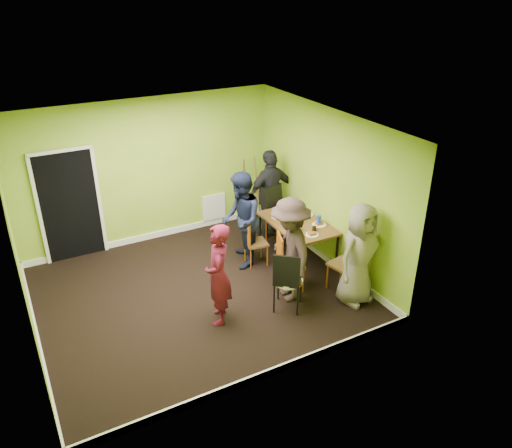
{
  "coord_description": "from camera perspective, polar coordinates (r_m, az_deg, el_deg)",
  "views": [
    {
      "loc": [
        -2.44,
        -6.53,
        4.7
      ],
      "look_at": [
        1.1,
        0.0,
        1.02
      ],
      "focal_mm": 35.0,
      "sensor_mm": 36.0,
      "label": 1
    }
  ],
  "objects": [
    {
      "name": "plate_wall_front",
      "position": [
        8.93,
        7.23,
        -0.07
      ],
      "size": [
        0.26,
        0.26,
        0.01
      ],
      "primitive_type": "cylinder",
      "color": "white",
      "rests_on": "dining_table"
    },
    {
      "name": "plate_near_left",
      "position": [
        9.16,
        2.44,
        0.83
      ],
      "size": [
        0.23,
        0.23,
        0.01
      ],
      "primitive_type": "cylinder",
      "color": "white",
      "rests_on": "dining_table"
    },
    {
      "name": "chair_bentwood",
      "position": [
        7.66,
        3.62,
        -6.24
      ],
      "size": [
        0.57,
        0.57,
        1.04
      ],
      "rotation": [
        0.0,
        0.0,
        -0.71
      ],
      "color": "black",
      "rests_on": "ground"
    },
    {
      "name": "plate_wall_back",
      "position": [
        9.28,
        5.8,
        1.07
      ],
      "size": [
        0.25,
        0.25,
        0.01
      ],
      "primitive_type": "cylinder",
      "color": "white",
      "rests_on": "dining_table"
    },
    {
      "name": "plate_far_back",
      "position": [
        9.47,
        2.95,
        1.72
      ],
      "size": [
        0.22,
        0.22,
        0.01
      ],
      "primitive_type": "cylinder",
      "color": "white",
      "rests_on": "dining_table"
    },
    {
      "name": "cup_b",
      "position": [
        9.12,
        5.54,
        0.9
      ],
      "size": [
        0.1,
        0.1,
        0.09
      ],
      "primitive_type": "imported",
      "color": "white",
      "rests_on": "dining_table"
    },
    {
      "name": "cup_a",
      "position": [
        8.69,
        4.71,
        -0.38
      ],
      "size": [
        0.13,
        0.13,
        0.1
      ],
      "primitive_type": "imported",
      "color": "white",
      "rests_on": "dining_table"
    },
    {
      "name": "person_back_end",
      "position": [
        9.77,
        1.67,
        3.44
      ],
      "size": [
        1.09,
        0.54,
        1.79
      ],
      "primitive_type": "imported",
      "rotation": [
        0.0,
        0.0,
        3.25
      ],
      "color": "black",
      "rests_on": "ground"
    },
    {
      "name": "chair_left_near",
      "position": [
        8.2,
        3.47,
        -4.0
      ],
      "size": [
        0.52,
        0.52,
        1.0
      ],
      "rotation": [
        0.0,
        0.0,
        -1.9
      ],
      "color": "#C46012",
      "rests_on": "ground"
    },
    {
      "name": "chair_front_end",
      "position": [
        8.24,
        10.46,
        -4.24
      ],
      "size": [
        0.49,
        0.5,
        1.0
      ],
      "rotation": [
        0.0,
        0.0,
        0.22
      ],
      "color": "#C46012",
      "rests_on": "ground"
    },
    {
      "name": "person_left_near",
      "position": [
        7.83,
        3.89,
        -2.99
      ],
      "size": [
        0.86,
        1.23,
        1.74
      ],
      "primitive_type": "imported",
      "rotation": [
        0.0,
        0.0,
        -1.78
      ],
      "color": "#302320",
      "rests_on": "ground"
    },
    {
      "name": "plate_far_front",
      "position": [
        8.56,
        6.42,
        -1.24
      ],
      "size": [
        0.23,
        0.23,
        0.01
      ],
      "primitive_type": "cylinder",
      "color": "white",
      "rests_on": "dining_table"
    },
    {
      "name": "glass_back",
      "position": [
        9.31,
        4.02,
        1.55
      ],
      "size": [
        0.06,
        0.06,
        0.1
      ],
      "primitive_type": "cylinder",
      "color": "black",
      "rests_on": "dining_table"
    },
    {
      "name": "person_standing",
      "position": [
        7.35,
        -4.32,
        -5.8
      ],
      "size": [
        0.59,
        0.69,
        1.6
      ],
      "primitive_type": "imported",
      "rotation": [
        0.0,
        0.0,
        -2.0
      ],
      "color": "#570E23",
      "rests_on": "ground"
    },
    {
      "name": "glass_front",
      "position": [
        8.7,
        6.67,
        -0.51
      ],
      "size": [
        0.07,
        0.07,
        0.08
      ],
      "primitive_type": "cylinder",
      "color": "black",
      "rests_on": "dining_table"
    },
    {
      "name": "chair_back_end",
      "position": [
        9.65,
        2.0,
        2.48
      ],
      "size": [
        0.59,
        0.65,
        1.13
      ],
      "rotation": [
        0.0,
        0.0,
        3.43
      ],
      "color": "#C46012",
      "rests_on": "ground"
    },
    {
      "name": "dining_table",
      "position": [
        9.02,
        4.77,
        -0.1
      ],
      "size": [
        0.9,
        1.5,
        0.75
      ],
      "color": "black",
      "rests_on": "ground"
    },
    {
      "name": "easel",
      "position": [
        10.3,
        -0.18,
        3.8
      ],
      "size": [
        0.6,
        0.57,
        1.51
      ],
      "color": "brown",
      "rests_on": "ground"
    },
    {
      "name": "glass_mid",
      "position": [
        9.13,
        3.27,
        1.04
      ],
      "size": [
        0.07,
        0.07,
        0.1
      ],
      "primitive_type": "cylinder",
      "color": "black",
      "rests_on": "dining_table"
    },
    {
      "name": "person_front_end",
      "position": [
        7.91,
        11.69,
        -3.43
      ],
      "size": [
        0.91,
        0.68,
        1.69
      ],
      "primitive_type": "imported",
      "rotation": [
        0.0,
        0.0,
        0.19
      ],
      "color": "gray",
      "rests_on": "ground"
    },
    {
      "name": "ground",
      "position": [
        8.41,
        -6.65,
        -7.83
      ],
      "size": [
        5.0,
        5.0,
        0.0
      ],
      "primitive_type": "plane",
      "color": "black",
      "rests_on": "ground"
    },
    {
      "name": "room_walls",
      "position": [
        7.93,
        -7.29,
        -1.8
      ],
      "size": [
        5.04,
        4.54,
        2.82
      ],
      "color": "#82B02D",
      "rests_on": "ground"
    },
    {
      "name": "person_left_far",
      "position": [
        8.75,
        -1.72,
        0.43
      ],
      "size": [
        0.94,
        1.04,
        1.75
      ],
      "primitive_type": "imported",
      "rotation": [
        0.0,
        0.0,
        -1.96
      ],
      "color": "#141A34",
      "rests_on": "ground"
    },
    {
      "name": "thermos",
      "position": [
        8.97,
        4.67,
        0.91
      ],
      "size": [
        0.07,
        0.07,
        0.22
      ],
      "primitive_type": "cylinder",
      "color": "white",
      "rests_on": "dining_table"
    },
    {
      "name": "plate_near_right",
      "position": [
        8.49,
        4.67,
        -1.41
      ],
      "size": [
        0.26,
        0.26,
        0.01
      ],
      "primitive_type": "cylinder",
      "color": "white",
      "rests_on": "dining_table"
    },
    {
      "name": "blue_bottle",
      "position": [
        8.89,
        7.19,
        0.42
      ],
      "size": [
        0.08,
        0.08,
        0.19
      ],
      "primitive_type": "cylinder",
      "color": "#183FB9",
      "rests_on": "dining_table"
    },
    {
      "name": "chair_left_far",
      "position": [
        8.9,
        -0.44,
        -1.75
      ],
      "size": [
        0.43,
        0.42,
        0.9
      ],
      "rotation": [
        0.0,
        0.0,
        -1.72
      ],
      "color": "#C46012",
      "rests_on": "ground"
    },
    {
      "name": "orange_bottle",
      "position": [
        9.04,
        3.98,
        0.67
      ],
      "size": [
        0.04,
        0.04,
        0.08
      ],
      "primitive_type": "cylinder",
      "color": "#C46012",
      "rests_on": "dining_table"
    }
  ]
}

